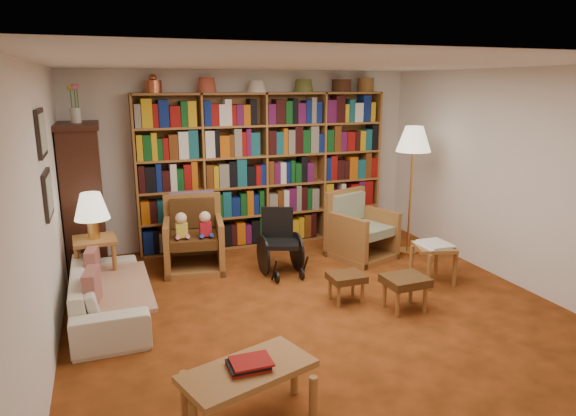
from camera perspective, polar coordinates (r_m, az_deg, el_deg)
name	(u,v)px	position (r m, az deg, el deg)	size (l,w,h in m)	color
floor	(313,306)	(5.60, 2.78, -10.86)	(5.00, 5.00, 0.00)	#933F16
ceiling	(316,64)	(5.09, 3.12, 15.66)	(5.00, 5.00, 0.00)	white
wall_back	(248,159)	(7.53, -4.46, 5.47)	(5.00, 5.00, 0.00)	white
wall_front	(485,278)	(3.14, 21.01, -7.27)	(5.00, 5.00, 0.00)	white
wall_left	(44,213)	(4.84, -25.52, -0.49)	(5.00, 5.00, 0.00)	white
wall_right	(511,177)	(6.57, 23.51, 3.16)	(5.00, 5.00, 0.00)	white
bookshelf	(265,165)	(7.44, -2.61, 4.77)	(3.60, 0.30, 2.42)	#9E5F31
curio_cabinet	(84,197)	(6.83, -21.77, 1.15)	(0.50, 0.95, 2.40)	#3A180F
framed_pictures	(45,164)	(5.06, -25.41, 4.44)	(0.03, 0.52, 0.97)	black
sofa	(108,293)	(5.57, -19.37, -8.92)	(0.68, 1.74, 0.51)	beige
sofa_throw	(113,288)	(5.55, -18.89, -8.45)	(0.74, 1.37, 0.04)	beige
cushion_left	(93,265)	(5.84, -20.86, -5.97)	(0.11, 0.35, 0.35)	maroon
cushion_right	(92,290)	(5.18, -20.92, -8.47)	(0.11, 0.36, 0.36)	maroon
side_table_lamp	(96,252)	(6.14, -20.59, -4.58)	(0.48, 0.48, 0.65)	#9E5F31
table_lamp	(92,208)	(6.01, -20.99, 0.02)	(0.38, 0.38, 0.52)	gold
armchair_leather	(193,238)	(6.72, -10.56, -3.32)	(0.85, 0.89, 0.94)	#9E5F31
armchair_sage	(359,232)	(7.11, 7.87, -2.61)	(0.97, 0.97, 0.90)	#9E5F31
wheelchair	(280,244)	(6.41, -0.85, -4.01)	(0.52, 0.66, 0.82)	black
floor_lamp	(413,144)	(7.14, 13.77, 6.89)	(0.47, 0.47, 1.77)	gold
side_table_papers	(434,252)	(6.30, 15.88, -4.69)	(0.54, 0.54, 0.50)	#9E5F31
footstool_a	(346,279)	(5.64, 6.50, -7.85)	(0.38, 0.32, 0.32)	#513215
footstool_b	(405,283)	(5.53, 12.90, -8.10)	(0.45, 0.39, 0.37)	#513215
coffee_table	(248,375)	(3.77, -4.49, -17.99)	(1.02, 0.73, 0.46)	#9E5F31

